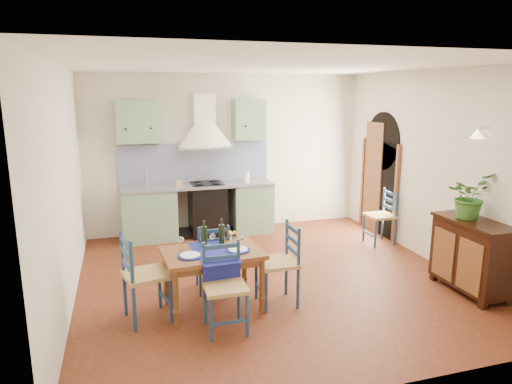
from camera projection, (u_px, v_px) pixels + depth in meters
floor at (271, 278)px, 6.19m from camera, size 5.00×5.00×0.00m
back_wall at (204, 175)px, 7.98m from camera, size 5.00×0.96×2.80m
right_wall at (423, 169)px, 6.86m from camera, size 0.26×5.00×2.80m
left_wall at (64, 189)px, 5.19m from camera, size 0.04×5.00×2.80m
ceiling at (273, 65)px, 5.59m from camera, size 5.00×5.00×0.01m
dining_table at (213, 258)px, 5.20m from camera, size 1.15×0.88×1.02m
chair_near at (225, 286)px, 4.77m from camera, size 0.45×0.45×0.94m
chair_far at (213, 256)px, 5.73m from camera, size 0.44×0.44×0.89m
chair_left at (143, 276)px, 4.96m from camera, size 0.56×0.56×1.00m
chair_right at (280, 263)px, 5.38m from camera, size 0.45×0.45×0.97m
chair_spare at (381, 216)px, 7.56m from camera, size 0.43×0.43×0.90m
sideboard at (471, 254)px, 5.67m from camera, size 0.50×1.05×0.94m
potted_plant at (469, 196)px, 5.63m from camera, size 0.65×0.61×0.57m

